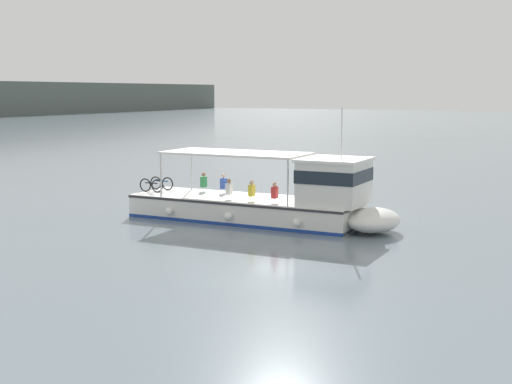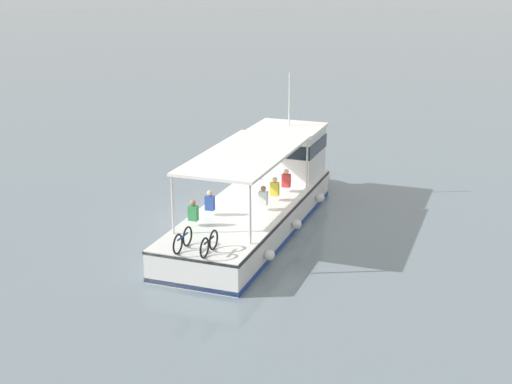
{
  "view_description": "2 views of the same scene",
  "coord_description": "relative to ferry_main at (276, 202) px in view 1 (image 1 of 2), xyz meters",
  "views": [
    {
      "loc": [
        -30.41,
        -13.22,
        5.97
      ],
      "look_at": [
        -1.5,
        0.49,
        1.4
      ],
      "focal_mm": 49.39,
      "sensor_mm": 36.0,
      "label": 1
    },
    {
      "loc": [
        -9.93,
        25.26,
        9.82
      ],
      "look_at": [
        -1.5,
        0.49,
        1.4
      ],
      "focal_mm": 50.96,
      "sensor_mm": 36.0,
      "label": 2
    }
  ],
  "objects": [
    {
      "name": "ferry_main",
      "position": [
        0.0,
        0.0,
        0.0
      ],
      "size": [
        3.76,
        12.92,
        5.32
      ],
      "color": "white",
      "rests_on": "ground"
    },
    {
      "name": "ground_plane",
      "position": [
        1.52,
        0.52,
        -1.02
      ],
      "size": [
        400.0,
        400.0,
        0.0
      ],
      "primitive_type": "plane",
      "color": "slate"
    }
  ]
}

